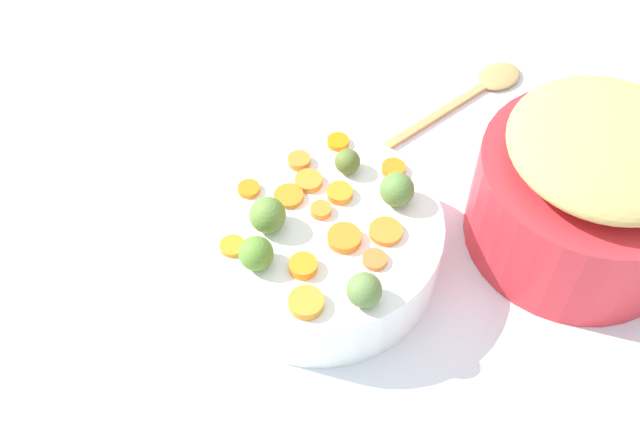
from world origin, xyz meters
name	(u,v)px	position (x,y,z in m)	size (l,w,h in m)	color
tabletop	(308,264)	(0.00, 0.00, 0.01)	(2.40, 2.40, 0.02)	white
serving_bowl_carrots	(320,240)	(0.00, -0.01, 0.06)	(0.29, 0.29, 0.09)	white
metal_pot	(583,202)	(0.14, -0.31, 0.09)	(0.27, 0.27, 0.14)	red
stuffing_mound	(608,146)	(0.14, -0.31, 0.19)	(0.23, 0.23, 0.06)	tan
carrot_slice_0	(249,189)	(0.02, 0.08, 0.11)	(0.03, 0.03, 0.01)	orange
carrot_slice_1	(393,169)	(0.10, -0.08, 0.11)	(0.03, 0.03, 0.01)	orange
carrot_slice_2	(386,231)	(0.01, -0.09, 0.11)	(0.04, 0.04, 0.01)	orange
carrot_slice_3	(289,196)	(0.02, 0.03, 0.11)	(0.04, 0.04, 0.01)	orange
carrot_slice_4	(303,266)	(-0.07, -0.02, 0.11)	(0.03, 0.03, 0.01)	orange
carrot_slice_5	(336,141)	(0.12, 0.00, 0.11)	(0.03, 0.03, 0.01)	orange
carrot_slice_6	(306,303)	(-0.11, -0.04, 0.11)	(0.04, 0.04, 0.01)	orange
carrot_slice_7	(232,246)	(-0.07, 0.07, 0.11)	(0.03, 0.03, 0.01)	orange
carrot_slice_8	(344,238)	(-0.02, -0.05, 0.11)	(0.04, 0.04, 0.01)	orange
carrot_slice_9	(375,260)	(-0.04, -0.09, 0.11)	(0.03, 0.03, 0.01)	orange
carrot_slice_10	(340,193)	(0.04, -0.03, 0.11)	(0.03, 0.03, 0.01)	orange
carrot_slice_11	(299,161)	(0.08, 0.04, 0.11)	(0.03, 0.03, 0.01)	orange
carrot_slice_12	(321,210)	(0.01, -0.01, 0.11)	(0.02, 0.02, 0.01)	orange
carrot_slice_13	(309,181)	(0.05, 0.02, 0.11)	(0.03, 0.03, 0.01)	orange
brussels_sprout_0	(364,290)	(-0.09, -0.09, 0.13)	(0.04, 0.04, 0.04)	#5F7E40
brussels_sprout_1	(267,215)	(-0.03, 0.04, 0.13)	(0.04, 0.04, 0.04)	olive
brussels_sprout_2	(397,190)	(0.06, -0.09, 0.13)	(0.04, 0.04, 0.04)	#58803A
brussels_sprout_3	(347,161)	(0.09, -0.02, 0.12)	(0.03, 0.03, 0.03)	#566B2C
brussels_sprout_4	(256,253)	(-0.08, 0.03, 0.13)	(0.04, 0.04, 0.04)	#5A872E
wooden_spoon	(477,90)	(0.37, -0.15, 0.03)	(0.28, 0.20, 0.01)	tan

